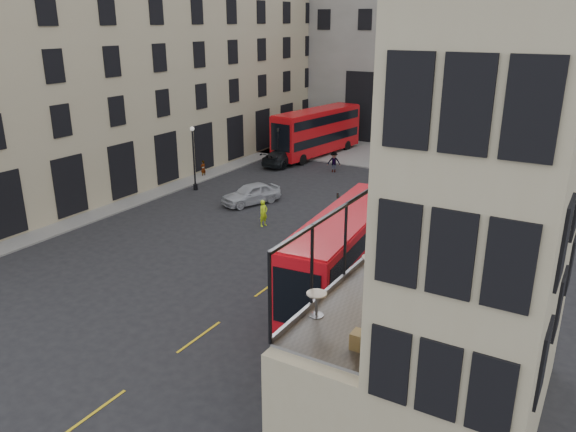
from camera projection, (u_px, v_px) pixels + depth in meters
The scene contains 31 objects.
ground at pixel (235, 349), 24.27m from camera, with size 140.00×140.00×0.00m, color black.
host_building_main at pixel (496, 220), 16.91m from camera, with size 7.26×11.40×15.10m.
host_frontage at pixel (379, 346), 20.40m from camera, with size 3.00×11.00×4.50m, color tan.
cafe_floor at pixel (383, 290), 19.64m from camera, with size 3.00×10.00×0.10m, color slate.
building_left at pixel (115, 45), 49.69m from camera, with size 14.60×50.60×22.00m.
gateway at pixel (448, 59), 62.55m from camera, with size 35.00×10.60×18.00m.
pavement_far at pixel (403, 157), 58.00m from camera, with size 40.00×12.00×0.12m, color slate.
pavement_left at pixel (98, 198), 44.55m from camera, with size 8.00×48.00×0.12m, color slate.
traffic_light_near at pixel (337, 214), 33.69m from camera, with size 0.16×0.20×3.80m.
traffic_light_far at pixel (278, 143), 53.41m from camera, with size 0.16×0.20×3.80m.
street_lamp_a at pixel (194, 162), 46.26m from camera, with size 0.36×0.36×5.33m.
street_lamp_b at pixel (390, 142), 53.98m from camera, with size 0.36×0.36×5.33m.
bus_near at pixel (345, 252), 27.86m from camera, with size 3.59×11.61×4.56m.
bus_far at pixel (317, 130), 58.02m from camera, with size 4.33×12.31×4.81m.
car_a at pixel (251, 194), 43.26m from camera, with size 1.90×4.72×1.61m, color #A5A8AE.
car_b at pixel (394, 180), 47.33m from camera, with size 1.40×4.02×1.32m, color #AF0A14.
car_c at pixel (284, 157), 54.75m from camera, with size 2.22×5.47×1.59m, color black.
bicycle at pixel (369, 209), 41.09m from camera, with size 0.54×1.55×0.81m, color gray.
cyclist at pixel (264, 213), 38.51m from camera, with size 0.68×0.44×1.85m, color #C5EC18.
pedestrian_a at pixel (294, 147), 59.06m from camera, with size 0.79×0.61×1.62m, color gray.
pedestrian_b at pixel (334, 162), 52.24m from camera, with size 1.25×0.72×1.94m, color gray.
pedestrian_c at pixel (440, 161), 52.88m from camera, with size 1.09×0.45×1.85m, color gray.
pedestrian_d at pixel (461, 161), 53.01m from camera, with size 0.81×0.52×1.65m, color gray.
pedestrian_e at pixel (203, 169), 50.64m from camera, with size 0.56×0.37×1.53m, color gray.
cafe_table_near at pixel (317, 301), 17.63m from camera, with size 0.65×0.65×0.81m.
cafe_table_mid at pixel (370, 263), 20.46m from camera, with size 0.60×0.60×0.75m.
cafe_table_far at pixel (395, 244), 22.37m from camera, with size 0.54×0.54×0.67m.
cafe_chair_a at pixel (360, 339), 15.95m from camera, with size 0.48×0.48×0.96m.
cafe_chair_b at pixel (388, 296), 18.51m from camera, with size 0.49×0.49×0.89m.
cafe_chair_c at pixel (407, 286), 19.31m from camera, with size 0.46×0.46×0.77m.
cafe_chair_d at pixel (434, 260), 21.21m from camera, with size 0.59×0.59×0.97m.
Camera 1 is at (12.63, -16.91, 13.49)m, focal length 35.00 mm.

